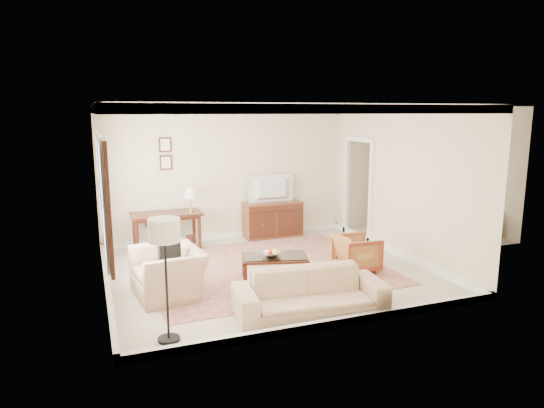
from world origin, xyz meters
TOP-DOWN VIEW (x-y plane):
  - room_shell at (0.00, 0.00)m, footprint 5.51×5.01m
  - annex_bedroom at (4.49, 1.15)m, footprint 3.00×2.70m
  - window_front at (-2.70, -0.70)m, footprint 0.12×1.56m
  - window_rear at (-2.70, 0.90)m, footprint 0.12×1.56m
  - doorway at (2.71, 1.50)m, footprint 0.10×1.12m
  - rug at (0.02, 0.17)m, footprint 4.21×3.63m
  - writing_desk at (-1.45, 2.05)m, footprint 1.40×0.70m
  - desk_chair at (-1.61, 2.40)m, footprint 0.52×0.52m
  - desk_lamp at (-0.93, 2.05)m, footprint 0.32×0.32m
  - framed_prints at (-1.35, 2.47)m, footprint 0.25×0.04m
  - sideboard at (0.94, 2.22)m, footprint 1.30×0.50m
  - tv at (0.94, 2.20)m, footprint 1.00×0.57m
  - coffee_table at (-0.07, -0.55)m, footprint 1.20×0.89m
  - fruit_bowl at (-0.15, -0.58)m, footprint 0.42×0.42m
  - book_a at (-0.26, -0.41)m, footprint 0.28×0.10m
  - book_b at (0.16, -0.60)m, footprint 0.27×0.11m
  - striped_armchair at (1.49, -0.55)m, footprint 0.67×0.71m
  - club_armchair at (-1.82, -0.54)m, footprint 0.86×1.20m
  - backpack at (-1.79, -0.49)m, footprint 0.25×0.34m
  - sofa at (-0.08, -1.94)m, footprint 2.16×0.83m
  - floor_lamp at (-2.07, -2.07)m, footprint 0.38×0.38m

SIDE VIEW (x-z plane):
  - rug at x=0.02m, z-range 0.00..0.01m
  - book_b at x=0.16m, z-range -0.02..0.36m
  - book_a at x=-0.26m, z-range -0.01..0.37m
  - annex_bedroom at x=4.49m, z-range -1.11..1.79m
  - coffee_table at x=-0.07m, z-range 0.12..0.57m
  - striped_armchair at x=1.49m, z-range 0.00..0.71m
  - sideboard at x=0.94m, z-range 0.00..0.80m
  - sofa at x=-0.08m, z-range 0.00..0.83m
  - club_armchair at x=-1.82m, z-range 0.00..0.98m
  - fruit_bowl at x=-0.15m, z-range 0.45..0.56m
  - desk_chair at x=-1.61m, z-range 0.00..1.05m
  - writing_desk at x=-1.45m, z-range 0.27..1.04m
  - backpack at x=-1.79m, z-range 0.54..0.94m
  - desk_lamp at x=-0.93m, z-range 0.77..1.27m
  - doorway at x=2.71m, z-range -0.05..2.20m
  - tv at x=0.94m, z-range 1.23..1.36m
  - floor_lamp at x=-2.07m, z-range 0.52..2.08m
  - window_front at x=-2.70m, z-range 0.65..2.45m
  - window_rear at x=-2.70m, z-range 0.65..2.45m
  - framed_prints at x=-1.35m, z-range 1.60..2.28m
  - room_shell at x=0.00m, z-range 1.02..3.93m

